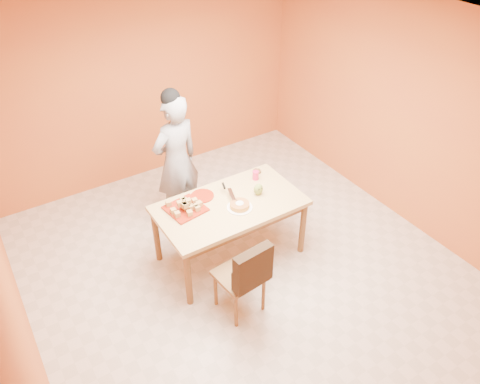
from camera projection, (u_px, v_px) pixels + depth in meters
floor at (246, 270)px, 5.33m from camera, size 5.00×5.00×0.00m
ceiling at (248, 32)px, 3.73m from camera, size 5.00×5.00×0.00m
wall_back at (144, 84)px, 6.23m from camera, size 4.50×0.00×4.50m
wall_right at (406, 115)px, 5.50m from camera, size 0.00×5.00×5.00m
dining_table at (230, 211)px, 5.15m from camera, size 1.60×0.90×0.76m
dining_chair at (241, 275)px, 4.61m from camera, size 0.47×0.54×0.95m
pastry_pile at (185, 204)px, 4.97m from camera, size 0.34×0.34×0.11m
person at (176, 161)px, 5.60m from camera, size 0.69×0.52×1.71m
pastry_platter at (185, 209)px, 5.00m from camera, size 0.43×0.43×0.02m
red_dinner_plate at (202, 196)px, 5.19m from camera, size 0.32×0.32×0.02m
white_cake_plate at (240, 207)px, 5.03m from camera, size 0.35×0.35×0.01m
sponge_cake at (240, 205)px, 5.01m from camera, size 0.28×0.28×0.05m
cake_server at (232, 194)px, 5.12m from camera, size 0.11×0.23×0.01m
egg_ornament at (258, 189)px, 5.19m from camera, size 0.13×0.11×0.14m
magenta_glass at (256, 175)px, 5.44m from camera, size 0.09×0.09×0.11m
checker_tin at (257, 171)px, 5.58m from camera, size 0.11×0.11×0.03m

